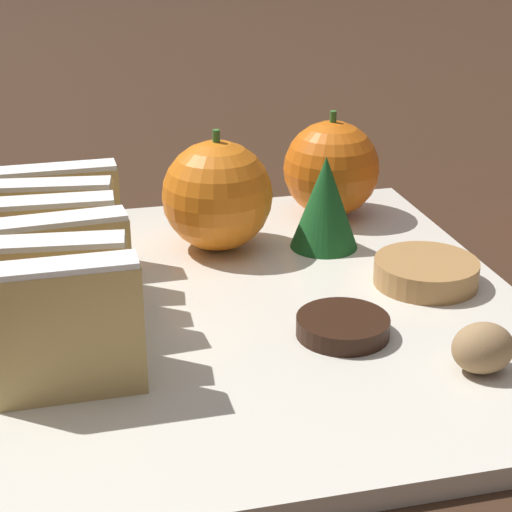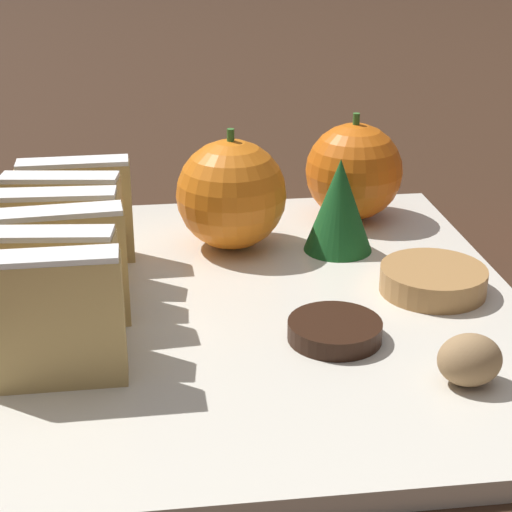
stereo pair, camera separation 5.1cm
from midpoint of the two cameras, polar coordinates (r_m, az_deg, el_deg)
The scene contains 14 objects.
ground_plane at distance 0.52m, azimuth -2.77°, elevation -4.29°, with size 6.00×6.00×0.00m, color #382316.
serving_platter at distance 0.52m, azimuth -2.78°, elevation -3.70°, with size 0.32×0.37×0.01m.
stollen_slice_front at distance 0.43m, azimuth -15.85°, elevation -4.89°, with size 0.07×0.02×0.07m.
stollen_slice_second at distance 0.45m, azimuth -16.19°, elevation -3.12°, with size 0.07×0.03×0.07m.
stollen_slice_third at distance 0.48m, azimuth -15.63°, elevation -1.47°, with size 0.07×0.02×0.07m.
stollen_slice_fourth at distance 0.51m, azimuth -16.04°, elevation -0.10°, with size 0.07×0.02×0.07m.
stollen_slice_fifth at distance 0.54m, azimuth -15.89°, elevation 1.18°, with size 0.07×0.03×0.07m.
stollen_slice_sixth at distance 0.57m, azimuth -15.24°, elevation 2.37°, with size 0.07×0.02×0.07m.
orange_near at distance 0.59m, azimuth -5.08°, elevation 3.99°, with size 0.08×0.08×0.08m.
orange_far at distance 0.65m, azimuth 2.82°, elevation 5.80°, with size 0.07×0.07×0.08m.
walnut at distance 0.45m, azimuth 11.79°, elevation -6.11°, with size 0.03×0.03×0.03m.
chocolate_cookie at distance 0.48m, azimuth 2.80°, elevation -4.77°, with size 0.05×0.05×0.01m.
gingerbread_cookie at distance 0.55m, azimuth 8.56°, elevation -0.98°, with size 0.07×0.07×0.02m.
evergreen_sprig at distance 0.59m, azimuth 2.17°, elevation 3.54°, with size 0.05×0.05×0.07m.
Camera 1 is at (-0.11, -0.45, 0.24)m, focal length 60.00 mm.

